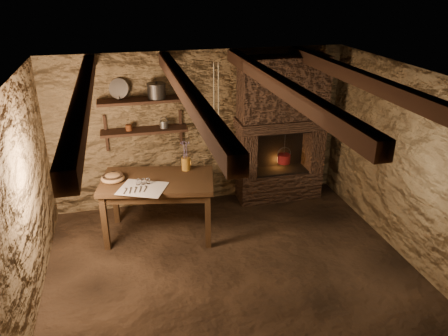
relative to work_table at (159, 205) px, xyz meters
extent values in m
plane|color=black|center=(0.77, -1.08, -0.46)|extent=(4.50, 4.50, 0.00)
cube|color=#503D25|center=(0.77, 0.92, 0.74)|extent=(4.50, 0.04, 2.40)
cube|color=#503D25|center=(0.77, -3.08, 0.74)|extent=(4.50, 0.04, 2.40)
cube|color=#503D25|center=(-1.48, -1.08, 0.74)|extent=(0.04, 4.00, 2.40)
cube|color=#503D25|center=(3.02, -1.08, 0.74)|extent=(0.04, 4.00, 2.40)
cube|color=black|center=(0.77, -1.08, 1.94)|extent=(4.50, 4.00, 0.04)
cube|color=black|center=(-0.73, -1.08, 1.85)|extent=(0.14, 3.95, 0.16)
cube|color=black|center=(0.27, -1.08, 1.85)|extent=(0.14, 3.95, 0.16)
cube|color=black|center=(1.27, -1.08, 1.85)|extent=(0.14, 3.95, 0.16)
cube|color=black|center=(2.27, -1.08, 1.85)|extent=(0.14, 3.95, 0.16)
cube|color=black|center=(-0.08, 0.76, 0.84)|extent=(1.25, 0.30, 0.04)
cube|color=black|center=(-0.08, 0.76, 1.29)|extent=(1.25, 0.30, 0.04)
cube|color=#322119|center=(2.02, 0.69, -0.24)|extent=(1.35, 0.45, 0.45)
cube|color=#322119|center=(1.46, 0.69, 0.36)|extent=(0.23, 0.45, 0.75)
cube|color=#322119|center=(2.58, 0.69, 0.36)|extent=(0.23, 0.45, 0.75)
cube|color=#322119|center=(2.02, 0.66, 0.82)|extent=(1.43, 0.51, 0.16)
cube|color=#322119|center=(2.02, 0.69, 1.37)|extent=(1.35, 0.45, 0.94)
cube|color=black|center=(2.02, 0.88, 0.36)|extent=(0.90, 0.06, 0.75)
cube|color=black|center=(0.00, 0.00, 0.36)|extent=(1.64, 1.14, 0.06)
cube|color=black|center=(0.00, 0.00, 0.27)|extent=(1.49, 0.99, 0.11)
cube|color=beige|center=(-0.21, -0.25, 0.40)|extent=(0.71, 0.66, 0.01)
cylinder|color=#9E691E|center=(0.43, 0.21, 0.49)|extent=(0.14, 0.14, 0.18)
torus|color=#9E691E|center=(0.49, 0.21, 0.51)|extent=(0.02, 0.10, 0.10)
ellipsoid|color=olive|center=(-0.58, 0.09, 0.43)|extent=(0.32, 0.32, 0.11)
cylinder|color=#2A2825|center=(0.13, 0.76, 1.40)|extent=(0.32, 0.32, 0.19)
cylinder|color=#979893|center=(-0.38, 0.86, 1.45)|extent=(0.31, 0.23, 0.29)
cylinder|color=#512510|center=(-0.30, 0.76, 0.90)|extent=(0.11, 0.11, 0.09)
cylinder|color=maroon|center=(2.07, 0.64, 0.23)|extent=(0.23, 0.23, 0.14)
torus|color=#2A2825|center=(2.07, 0.64, 0.32)|extent=(0.23, 0.01, 0.23)
cylinder|color=#2A2825|center=(2.07, 0.64, 0.48)|extent=(0.01, 0.01, 0.44)
camera|label=1|loc=(-0.39, -5.38, 2.91)|focal=35.00mm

